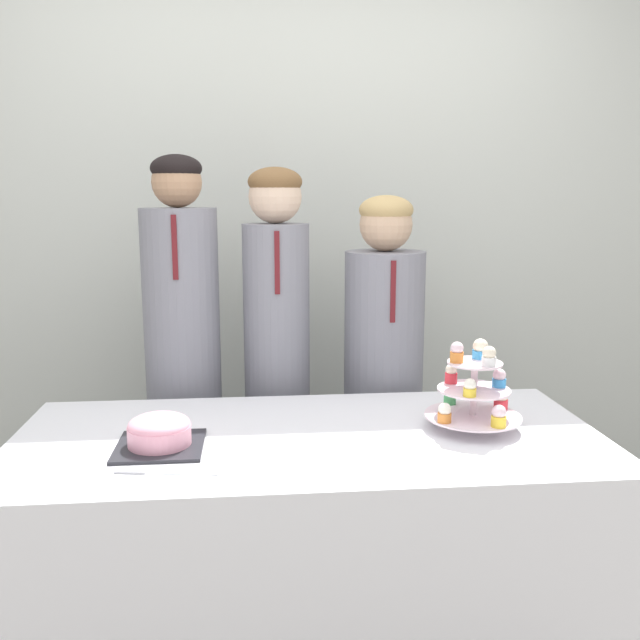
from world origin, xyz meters
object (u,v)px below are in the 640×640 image
Objects in this scene: cake_knife at (149,473)px; student_1 at (277,379)px; student_0 at (184,383)px; cupcake_stand at (475,390)px; round_cake at (159,432)px; student_2 at (383,396)px.

student_1 is at bearing 75.76° from cake_knife.
cake_knife is 0.84m from student_0.
cupcake_stand is at bearing 23.33° from cake_knife.
cake_knife is (-0.00, -0.17, -0.04)m from round_cake.
cake_knife is 0.91m from student_1.
student_1 is (-0.56, 0.60, -0.12)m from cupcake_stand.
round_cake is 0.75m from student_1.
cupcake_stand is at bearing -75.10° from student_2.
round_cake is 0.83× the size of cupcake_stand.
student_1 is (0.35, 0.84, 0.00)m from cake_knife.
student_2 is at bearing 41.49° from round_cake.
round_cake is 0.18m from cake_knife.
cupcake_stand is 0.18× the size of student_1.
student_0 reaches higher than round_cake.
round_cake is 1.01m from student_2.
student_0 reaches higher than student_2.
student_2 is at bearing 0.00° from student_1.
student_0 is (-0.91, 0.60, -0.12)m from cupcake_stand.
student_2 is (0.76, 0.84, -0.08)m from cake_knife.
cake_knife is at bearing -132.01° from student_2.
student_2 is at bearing 104.90° from cupcake_stand.
student_2 is at bearing 56.43° from cake_knife.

